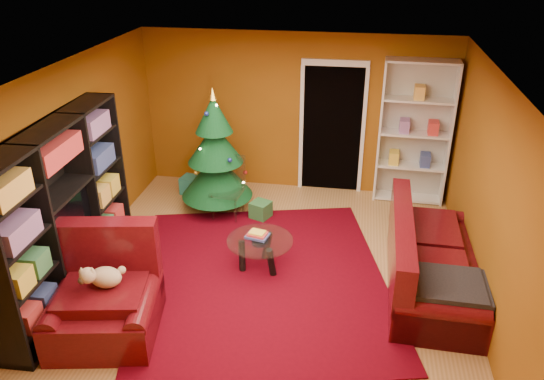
% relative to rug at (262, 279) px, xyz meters
% --- Properties ---
extents(floor, '(5.00, 5.50, 0.05)m').
position_rel_rug_xyz_m(floor, '(0.06, 0.05, -0.04)').
color(floor, '#A17441').
rests_on(floor, ground).
extents(ceiling, '(5.00, 5.50, 0.05)m').
position_rel_rug_xyz_m(ceiling, '(0.06, 0.05, 2.61)').
color(ceiling, silver).
rests_on(ceiling, wall_back).
extents(wall_back, '(5.00, 0.05, 2.60)m').
position_rel_rug_xyz_m(wall_back, '(0.06, 2.83, 1.29)').
color(wall_back, brown).
rests_on(wall_back, ground).
extents(wall_left, '(0.05, 5.50, 2.60)m').
position_rel_rug_xyz_m(wall_left, '(-2.47, 0.05, 1.29)').
color(wall_left, brown).
rests_on(wall_left, ground).
extents(wall_right, '(0.05, 5.50, 2.60)m').
position_rel_rug_xyz_m(wall_right, '(2.58, 0.05, 1.29)').
color(wall_right, brown).
rests_on(wall_right, ground).
extents(doorway, '(1.06, 0.60, 2.16)m').
position_rel_rug_xyz_m(doorway, '(0.66, 2.78, 1.04)').
color(doorway, black).
rests_on(doorway, floor).
extents(rug, '(3.85, 4.22, 0.02)m').
position_rel_rug_xyz_m(rug, '(0.00, 0.00, 0.00)').
color(rug, '#52010E').
rests_on(rug, floor).
extents(media_unit, '(0.51, 2.74, 2.09)m').
position_rel_rug_xyz_m(media_unit, '(-2.22, -0.56, 1.04)').
color(media_unit, black).
rests_on(media_unit, floor).
extents(christmas_tree, '(1.37, 1.37, 1.97)m').
position_rel_rug_xyz_m(christmas_tree, '(-1.03, 1.77, 0.94)').
color(christmas_tree, '#093A19').
rests_on(christmas_tree, floor).
extents(gift_box_teal, '(0.34, 0.34, 0.29)m').
position_rel_rug_xyz_m(gift_box_teal, '(-1.62, 2.24, 0.13)').
color(gift_box_teal, teal).
rests_on(gift_box_teal, floor).
extents(gift_box_green, '(0.35, 0.35, 0.27)m').
position_rel_rug_xyz_m(gift_box_green, '(-0.30, 1.57, 0.12)').
color(gift_box_green, '#256533').
rests_on(gift_box_green, floor).
extents(gift_box_red, '(0.24, 0.24, 0.21)m').
position_rel_rug_xyz_m(gift_box_red, '(-0.89, 2.27, 0.10)').
color(gift_box_red, '#A50F1D').
rests_on(gift_box_red, floor).
extents(white_bookshelf, '(1.10, 0.43, 2.34)m').
position_rel_rug_xyz_m(white_bookshelf, '(1.94, 2.62, 1.12)').
color(white_bookshelf, white).
rests_on(white_bookshelf, floor).
extents(armchair, '(1.39, 1.39, 0.93)m').
position_rel_rug_xyz_m(armchair, '(-1.48, -1.24, 0.46)').
color(armchair, '#44080E').
rests_on(armchair, rug).
extents(dog, '(0.45, 0.37, 0.30)m').
position_rel_rug_xyz_m(dog, '(-1.44, -1.18, 0.69)').
color(dog, beige).
rests_on(dog, armchair).
extents(sofa, '(1.06, 2.26, 0.96)m').
position_rel_rug_xyz_m(sofa, '(2.08, 0.18, 0.47)').
color(sofa, '#44080E').
rests_on(sofa, rug).
extents(coffee_table, '(1.02, 1.02, 0.53)m').
position_rel_rug_xyz_m(coffee_table, '(-0.06, 0.24, 0.21)').
color(coffee_table, gray).
rests_on(coffee_table, rug).
extents(acrylic_chair, '(0.49, 0.53, 0.87)m').
position_rel_rug_xyz_m(acrylic_chair, '(-0.80, 1.52, 0.43)').
color(acrylic_chair, '#66605B').
rests_on(acrylic_chair, rug).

